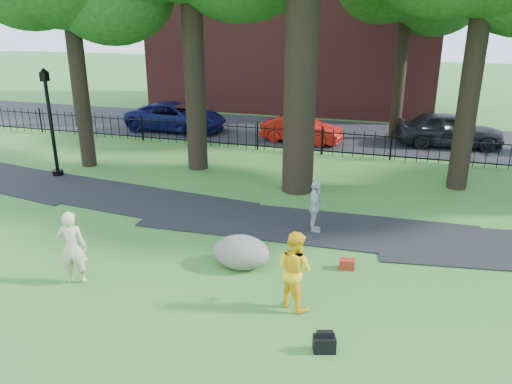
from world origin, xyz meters
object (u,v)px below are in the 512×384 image
(woman, at_px, (72,247))
(man, at_px, (295,270))
(lamppost, at_px, (51,125))
(red_sedan, at_px, (301,129))
(boulder, at_px, (241,250))

(woman, bearing_deg, man, 167.13)
(woman, relative_size, lamppost, 0.43)
(man, height_order, red_sedan, man)
(red_sedan, bearing_deg, man, -161.89)
(woman, distance_m, boulder, 4.02)
(man, xyz_separation_m, boulder, (-1.68, 1.42, -0.46))
(red_sedan, bearing_deg, lamppost, 141.62)
(lamppost, height_order, red_sedan, lamppost)
(boulder, bearing_deg, red_sedan, 95.36)
(woman, height_order, lamppost, lamppost)
(woman, bearing_deg, red_sedan, -117.25)
(woman, distance_m, lamppost, 8.94)
(boulder, xyz_separation_m, lamppost, (-9.21, 4.86, 1.61))
(man, distance_m, boulder, 2.25)
(lamppost, relative_size, red_sedan, 1.05)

